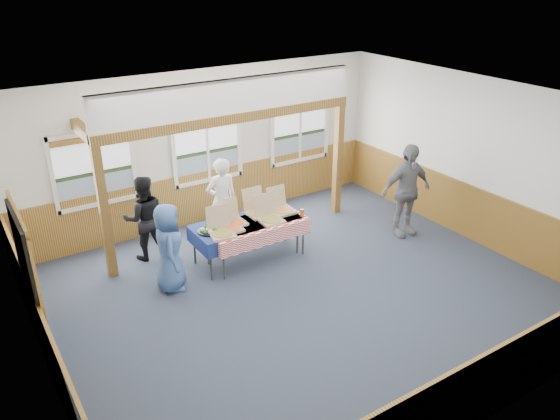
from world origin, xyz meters
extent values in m
plane|color=#26303F|center=(0.00, 0.00, 0.00)|extent=(8.00, 8.00, 0.00)
plane|color=white|center=(0.00, 0.00, 3.20)|extent=(8.00, 8.00, 0.00)
plane|color=silver|center=(0.00, 3.50, 1.60)|extent=(8.00, 0.00, 8.00)
plane|color=silver|center=(0.00, -3.50, 1.60)|extent=(8.00, 0.00, 8.00)
plane|color=silver|center=(-4.00, 0.00, 1.60)|extent=(0.00, 8.00, 8.00)
plane|color=silver|center=(4.00, 0.00, 1.60)|extent=(0.00, 8.00, 8.00)
cube|color=brown|center=(0.00, 3.48, 0.55)|extent=(7.98, 0.05, 1.10)
cube|color=brown|center=(0.00, -3.48, 0.55)|extent=(7.98, 0.05, 1.10)
cube|color=brown|center=(-3.98, 0.00, 0.55)|extent=(0.05, 6.98, 1.10)
cube|color=brown|center=(3.98, 0.00, 0.55)|extent=(0.05, 6.98, 1.10)
cube|color=#343434|center=(-3.96, 0.90, 1.05)|extent=(0.06, 1.30, 2.10)
cube|color=white|center=(-2.30, 3.44, 0.91)|extent=(1.52, 0.05, 0.08)
cube|color=white|center=(-2.30, 3.44, 2.29)|extent=(1.52, 0.05, 0.08)
cube|color=white|center=(-3.04, 3.44, 1.60)|extent=(0.08, 0.05, 1.46)
cube|color=white|center=(-1.56, 3.44, 1.60)|extent=(0.08, 0.05, 1.46)
cube|color=white|center=(-2.30, 3.44, 1.60)|extent=(0.05, 0.05, 1.30)
cube|color=slate|center=(-2.30, 3.48, 1.21)|extent=(1.40, 0.02, 0.52)
cube|color=#21371B|center=(-2.30, 3.48, 1.51)|extent=(1.40, 0.02, 0.08)
cube|color=silver|center=(-2.30, 3.48, 1.90)|extent=(1.40, 0.02, 0.70)
cube|color=brown|center=(-2.30, 3.42, 2.19)|extent=(1.40, 0.07, 0.10)
cube|color=white|center=(0.00, 3.44, 0.91)|extent=(1.52, 0.05, 0.08)
cube|color=white|center=(0.00, 3.44, 2.29)|extent=(1.52, 0.05, 0.08)
cube|color=white|center=(-0.74, 3.44, 1.60)|extent=(0.08, 0.05, 1.46)
cube|color=white|center=(0.74, 3.44, 1.60)|extent=(0.08, 0.05, 1.46)
cube|color=white|center=(0.00, 3.44, 1.60)|extent=(0.05, 0.05, 1.30)
cube|color=slate|center=(0.00, 3.48, 1.21)|extent=(1.40, 0.02, 0.52)
cube|color=#21371B|center=(0.00, 3.48, 1.51)|extent=(1.40, 0.02, 0.08)
cube|color=silver|center=(0.00, 3.48, 1.90)|extent=(1.40, 0.02, 0.70)
cube|color=brown|center=(0.00, 3.42, 2.19)|extent=(1.40, 0.07, 0.10)
cube|color=white|center=(2.30, 3.44, 0.91)|extent=(1.52, 0.05, 0.08)
cube|color=white|center=(2.30, 3.44, 2.29)|extent=(1.52, 0.05, 0.08)
cube|color=white|center=(1.56, 3.44, 1.60)|extent=(0.08, 0.05, 1.46)
cube|color=white|center=(3.04, 3.44, 1.60)|extent=(0.08, 0.05, 1.46)
cube|color=white|center=(2.30, 3.44, 1.60)|extent=(0.05, 0.05, 1.30)
cube|color=slate|center=(2.30, 3.48, 1.21)|extent=(1.40, 0.02, 0.52)
cube|color=#21371B|center=(2.30, 3.48, 1.51)|extent=(1.40, 0.02, 0.08)
cube|color=silver|center=(2.30, 3.48, 1.90)|extent=(1.40, 0.02, 0.70)
cube|color=brown|center=(2.30, 3.42, 2.19)|extent=(1.40, 0.07, 0.10)
cube|color=#543412|center=(-2.50, 2.30, 1.20)|extent=(0.15, 0.15, 2.40)
cube|color=#543412|center=(2.50, 2.30, 1.20)|extent=(0.15, 0.15, 2.40)
cube|color=#543412|center=(0.00, 2.30, 2.49)|extent=(5.15, 0.18, 0.18)
cylinder|color=#343434|center=(-1.10, 1.20, 0.36)|extent=(0.04, 0.04, 0.73)
cylinder|color=#343434|center=(-1.10, 1.88, 0.36)|extent=(0.04, 0.04, 0.73)
cylinder|color=#343434|center=(0.71, 1.20, 0.36)|extent=(0.04, 0.04, 0.73)
cylinder|color=#343434|center=(0.71, 1.88, 0.36)|extent=(0.04, 0.04, 0.73)
cube|color=#343434|center=(-0.19, 1.54, 0.73)|extent=(2.01, 1.02, 0.03)
cube|color=navy|center=(-0.19, 1.54, 0.75)|extent=(2.08, 1.09, 0.01)
cube|color=navy|center=(-0.19, 1.11, 0.61)|extent=(1.98, 0.24, 0.28)
cube|color=navy|center=(-0.19, 1.97, 0.61)|extent=(1.98, 0.24, 0.28)
cylinder|color=#343434|center=(-0.90, 1.10, 0.36)|extent=(0.04, 0.04, 0.73)
cylinder|color=#343434|center=(-0.90, 1.73, 0.36)|extent=(0.04, 0.04, 0.73)
cylinder|color=#343434|center=(0.78, 1.10, 0.36)|extent=(0.04, 0.04, 0.73)
cylinder|color=#343434|center=(0.78, 1.73, 0.36)|extent=(0.04, 0.04, 0.73)
cube|color=#343434|center=(-0.06, 1.41, 0.73)|extent=(1.95, 1.40, 0.03)
cube|color=red|center=(-0.06, 1.41, 0.75)|extent=(2.02, 1.47, 0.01)
cube|color=red|center=(-0.06, 1.01, 0.61)|extent=(1.71, 0.74, 0.28)
cube|color=red|center=(-0.06, 1.82, 0.61)|extent=(1.71, 0.74, 0.28)
cube|color=tan|center=(-0.59, 1.39, 0.78)|extent=(0.40, 0.40, 0.04)
cylinder|color=orange|center=(-0.59, 1.39, 0.81)|extent=(0.35, 0.35, 0.01)
cube|color=tan|center=(-0.59, 1.63, 0.99)|extent=(0.39, 0.10, 0.39)
cube|color=tan|center=(0.16, 1.66, 0.78)|extent=(0.42, 0.42, 0.05)
cylinder|color=#D7B464|center=(0.16, 1.66, 0.81)|extent=(0.37, 0.37, 0.01)
cube|color=tan|center=(0.16, 1.91, 1.01)|extent=(0.42, 0.10, 0.41)
cube|color=tan|center=(-0.81, 1.27, 0.78)|extent=(0.48, 0.48, 0.05)
cylinder|color=#C9863E|center=(-0.81, 1.27, 0.81)|extent=(0.42, 0.42, 0.01)
cube|color=tan|center=(-0.77, 1.52, 1.01)|extent=(0.43, 0.17, 0.41)
cube|color=tan|center=(-0.41, 1.56, 0.78)|extent=(0.38, 0.38, 0.04)
cylinder|color=orange|center=(-0.41, 1.56, 0.81)|extent=(0.33, 0.33, 0.01)
cube|color=tan|center=(-0.41, 1.79, 0.98)|extent=(0.38, 0.09, 0.37)
cube|color=tan|center=(0.19, 1.29, 0.78)|extent=(0.43, 0.43, 0.05)
cylinder|color=#C9863E|center=(0.19, 1.29, 0.81)|extent=(0.38, 0.38, 0.01)
cube|color=tan|center=(0.20, 1.54, 1.01)|extent=(0.42, 0.12, 0.41)
cube|color=tan|center=(0.59, 1.51, 0.78)|extent=(0.41, 0.41, 0.05)
cylinder|color=#D7B464|center=(0.59, 1.51, 0.81)|extent=(0.36, 0.36, 0.01)
cube|color=tan|center=(0.59, 1.76, 1.00)|extent=(0.40, 0.10, 0.40)
cylinder|color=black|center=(-0.94, 1.54, 0.77)|extent=(0.41, 0.41, 0.03)
cylinder|color=silver|center=(-0.94, 1.54, 0.80)|extent=(0.09, 0.09, 0.04)
sphere|color=#2B6426|center=(-0.83, 1.54, 0.80)|extent=(0.09, 0.09, 0.09)
sphere|color=beige|center=(-0.87, 1.63, 0.80)|extent=(0.09, 0.09, 0.09)
sphere|color=#2B6426|center=(-0.97, 1.65, 0.80)|extent=(0.09, 0.09, 0.09)
sphere|color=beige|center=(-1.04, 1.59, 0.80)|extent=(0.09, 0.09, 0.09)
sphere|color=#2B6426|center=(-1.04, 1.49, 0.80)|extent=(0.09, 0.09, 0.09)
sphere|color=beige|center=(-0.97, 1.43, 0.80)|extent=(0.09, 0.09, 0.09)
sphere|color=#2B6426|center=(-0.87, 1.45, 0.80)|extent=(0.09, 0.09, 0.09)
cylinder|color=brown|center=(0.79, 1.16, 0.83)|extent=(0.07, 0.07, 0.15)
imported|color=silver|center=(-0.24, 2.42, 0.86)|extent=(0.64, 0.44, 1.73)
imported|color=black|center=(-1.74, 2.59, 0.81)|extent=(0.90, 0.76, 1.62)
imported|color=#3E5E9B|center=(-1.77, 1.34, 0.77)|extent=(0.70, 0.87, 1.55)
imported|color=slate|center=(2.97, 0.71, 0.95)|extent=(1.17, 0.60, 1.91)
camera|label=1|loc=(-4.51, -6.33, 5.10)|focal=35.00mm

